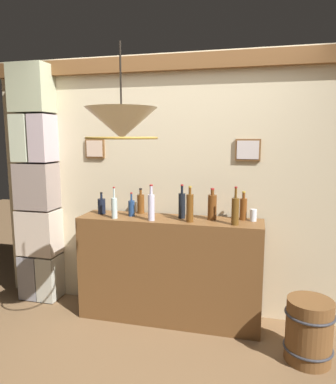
# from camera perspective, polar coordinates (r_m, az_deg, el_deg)

# --- Properties ---
(ground_plane) EXTENTS (12.00, 12.00, 0.00)m
(ground_plane) POSITION_cam_1_polar(r_m,az_deg,el_deg) (2.91, -4.18, -27.06)
(ground_plane) COLOR brown
(panelled_rear_partition) EXTENTS (3.72, 0.15, 2.46)m
(panelled_rear_partition) POSITION_cam_1_polar(r_m,az_deg,el_deg) (3.43, 1.31, 2.22)
(panelled_rear_partition) COLOR beige
(panelled_rear_partition) RESTS_ON ground
(stone_pillar) EXTENTS (0.41, 0.32, 2.39)m
(stone_pillar) POSITION_cam_1_polar(r_m,az_deg,el_deg) (3.89, -20.03, 0.77)
(stone_pillar) COLOR gray
(stone_pillar) RESTS_ON ground
(bar_shelf_unit) EXTENTS (1.67, 0.39, 0.97)m
(bar_shelf_unit) POSITION_cam_1_polar(r_m,az_deg,el_deg) (3.37, 0.21, -12.31)
(bar_shelf_unit) COLOR brown
(bar_shelf_unit) RESTS_ON ground
(liquor_bottle_sherry) EXTENTS (0.06, 0.06, 0.32)m
(liquor_bottle_sherry) POSITION_cam_1_polar(r_m,az_deg,el_deg) (3.03, 10.72, -2.96)
(liquor_bottle_sherry) COLOR brown
(liquor_bottle_sherry) RESTS_ON bar_shelf_unit
(liquor_bottle_rye) EXTENTS (0.07, 0.07, 0.24)m
(liquor_bottle_rye) POSITION_cam_1_polar(r_m,az_deg,el_deg) (3.44, -4.39, -1.84)
(liquor_bottle_rye) COLOR brown
(liquor_bottle_rye) RESTS_ON bar_shelf_unit
(liquor_bottle_scotch) EXTENTS (0.06, 0.06, 0.22)m
(liquor_bottle_scotch) POSITION_cam_1_polar(r_m,az_deg,el_deg) (3.33, -5.86, -2.53)
(liquor_bottle_scotch) COLOR navy
(liquor_bottle_scotch) RESTS_ON bar_shelf_unit
(liquor_bottle_vodka) EXTENTS (0.06, 0.06, 0.32)m
(liquor_bottle_vodka) POSITION_cam_1_polar(r_m,az_deg,el_deg) (3.13, -2.70, -2.31)
(liquor_bottle_vodka) COLOR silver
(liquor_bottle_vodka) RESTS_ON bar_shelf_unit
(liquor_bottle_vermouth) EXTENTS (0.06, 0.06, 0.31)m
(liquor_bottle_vermouth) POSITION_cam_1_polar(r_m,az_deg,el_deg) (3.22, 2.24, -2.10)
(liquor_bottle_vermouth) COLOR black
(liquor_bottle_vermouth) RESTS_ON bar_shelf_unit
(liquor_bottle_tequila) EXTENTS (0.07, 0.07, 0.21)m
(liquor_bottle_tequila) POSITION_cam_1_polar(r_m,az_deg,el_deg) (3.47, -10.59, -2.20)
(liquor_bottle_tequila) COLOR black
(liquor_bottle_tequila) RESTS_ON bar_shelf_unit
(liquor_bottle_gin) EXTENTS (0.06, 0.06, 0.26)m
(liquor_bottle_gin) POSITION_cam_1_polar(r_m,az_deg,el_deg) (3.23, 11.97, -2.59)
(liquor_bottle_gin) COLOR brown
(liquor_bottle_gin) RESTS_ON bar_shelf_unit
(liquor_bottle_rum) EXTENTS (0.08, 0.08, 0.28)m
(liquor_bottle_rum) POSITION_cam_1_polar(r_m,az_deg,el_deg) (3.18, 7.09, -2.35)
(liquor_bottle_rum) COLOR brown
(liquor_bottle_rum) RESTS_ON bar_shelf_unit
(liquor_bottle_port) EXTENTS (0.06, 0.06, 0.31)m
(liquor_bottle_port) POSITION_cam_1_polar(r_m,az_deg,el_deg) (3.08, 3.52, -2.47)
(liquor_bottle_port) COLOR brown
(liquor_bottle_port) RESTS_ON bar_shelf_unit
(liquor_bottle_amaro) EXTENTS (0.05, 0.05, 0.29)m
(liquor_bottle_amaro) POSITION_cam_1_polar(r_m,az_deg,el_deg) (3.25, -8.60, -2.45)
(liquor_bottle_amaro) COLOR #B1C9C5
(liquor_bottle_amaro) RESTS_ON bar_shelf_unit
(glass_tumbler_rocks) EXTENTS (0.06, 0.06, 0.11)m
(glass_tumbler_rocks) POSITION_cam_1_polar(r_m,az_deg,el_deg) (3.21, 13.51, -3.63)
(glass_tumbler_rocks) COLOR silver
(glass_tumbler_rocks) RESTS_ON bar_shelf_unit
(pendant_lamp) EXTENTS (0.46, 0.46, 0.59)m
(pendant_lamp) POSITION_cam_1_polar(r_m,az_deg,el_deg) (2.30, -7.45, 10.70)
(pendant_lamp) COLOR #EFE5C6
(wooden_barrel) EXTENTS (0.37, 0.37, 0.49)m
(wooden_barrel) POSITION_cam_1_polar(r_m,az_deg,el_deg) (3.09, 21.63, -19.93)
(wooden_barrel) COLOR brown
(wooden_barrel) RESTS_ON ground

